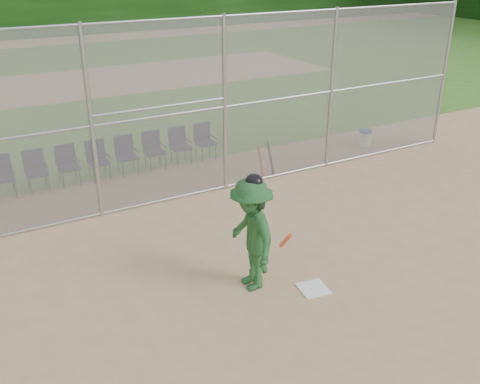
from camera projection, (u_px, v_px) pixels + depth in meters
ground at (317, 313)px, 8.38m from camera, size 100.00×100.00×0.00m
grass_strip at (63, 85)px, 22.72m from camera, size 100.00×100.00×0.00m
dirt_patch_far at (63, 85)px, 22.72m from camera, size 24.00×24.00×0.00m
backstop_fence at (184, 110)px, 11.52m from camera, size 16.09×0.09×4.00m
home_plate at (313, 288)px, 8.97m from camera, size 0.52×0.52×0.02m
batter_at_plate at (251, 234)px, 8.68m from camera, size 0.99×1.40×2.04m
water_cooler at (365, 138)px, 15.55m from camera, size 0.36×0.36×0.46m
spare_bats at (265, 159)px, 13.46m from camera, size 0.36×0.36×0.82m
chair_2 at (3, 178)px, 12.16m from camera, size 0.54×0.52×0.96m
chair_3 at (37, 172)px, 12.48m from camera, size 0.54×0.52×0.96m
chair_4 at (68, 166)px, 12.81m from camera, size 0.54×0.52×0.96m
chair_5 at (99, 161)px, 13.13m from camera, size 0.54×0.52×0.96m
chair_6 at (127, 156)px, 13.46m from camera, size 0.54×0.52×0.96m
chair_7 at (155, 151)px, 13.78m from camera, size 0.54×0.52×0.96m
chair_8 at (181, 147)px, 14.11m from camera, size 0.54×0.52×0.96m
chair_9 at (206, 142)px, 14.43m from camera, size 0.54×0.52×0.96m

